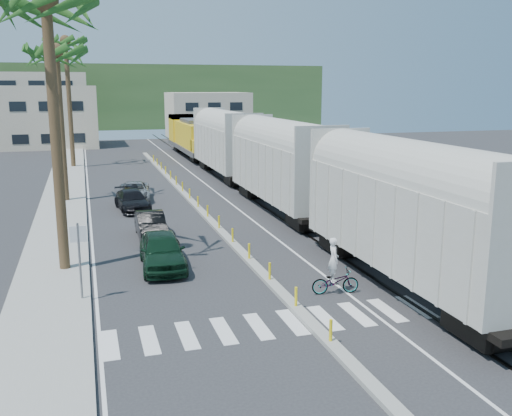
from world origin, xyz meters
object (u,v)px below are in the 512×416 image
Objects in this scene: car_lead at (162,250)px; cyclist at (335,276)px; car_second at (151,225)px; street_sign at (79,251)px.

cyclist is (5.90, -5.14, -0.08)m from car_lead.
cyclist reaches higher than car_lead.
street_sign is at bearing -111.98° from car_second.
street_sign reaches higher than car_lead.
car_lead is at bearing 56.66° from cyclist.
street_sign is 9.44m from car_second.
car_lead reaches higher than car_second.
car_lead is 2.12× the size of cyclist.
car_second is at bearing 36.41° from cyclist.
street_sign is at bearing -133.59° from car_lead.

